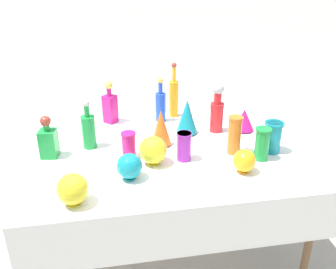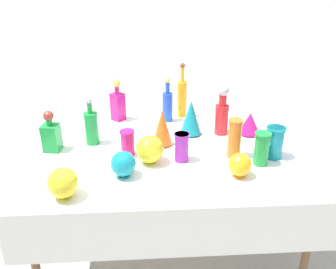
# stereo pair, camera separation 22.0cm
# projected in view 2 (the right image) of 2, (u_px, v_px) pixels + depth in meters

# --- Properties ---
(ground_plane) EXTENTS (40.00, 40.00, 0.00)m
(ground_plane) POSITION_uv_depth(u_px,v_px,m) (168.00, 247.00, 2.57)
(ground_plane) COLOR #A0998C
(display_table) EXTENTS (1.64, 1.17, 0.76)m
(display_table) POSITION_uv_depth(u_px,v_px,m) (168.00, 160.00, 2.24)
(display_table) COLOR white
(display_table) RESTS_ON ground
(tall_bottle_0) EXTENTS (0.06, 0.06, 0.39)m
(tall_bottle_0) POSITION_uv_depth(u_px,v_px,m) (182.00, 97.00, 2.65)
(tall_bottle_0) COLOR orange
(tall_bottle_0) RESTS_ON display_table
(tall_bottle_1) EXTENTS (0.07, 0.07, 0.31)m
(tall_bottle_1) POSITION_uv_depth(u_px,v_px,m) (168.00, 105.00, 2.59)
(tall_bottle_1) COLOR blue
(tall_bottle_1) RESTS_ON display_table
(tall_bottle_2) EXTENTS (0.09, 0.09, 0.33)m
(tall_bottle_2) POSITION_uv_depth(u_px,v_px,m) (222.00, 113.00, 2.39)
(tall_bottle_2) COLOR red
(tall_bottle_2) RESTS_ON display_table
(tall_bottle_3) EXTENTS (0.08, 0.08, 0.30)m
(tall_bottle_3) POSITION_uv_depth(u_px,v_px,m) (91.00, 126.00, 2.27)
(tall_bottle_3) COLOR #198C38
(tall_bottle_3) RESTS_ON display_table
(square_decanter_0) EXTENTS (0.11, 0.11, 0.30)m
(square_decanter_0) POSITION_uv_depth(u_px,v_px,m) (118.00, 104.00, 2.60)
(square_decanter_0) COLOR #C61972
(square_decanter_0) RESTS_ON display_table
(square_decanter_1) EXTENTS (0.11, 0.11, 0.25)m
(square_decanter_1) POSITION_uv_depth(u_px,v_px,m) (51.00, 135.00, 2.19)
(square_decanter_1) COLOR #198C38
(square_decanter_1) RESTS_ON display_table
(slender_vase_0) EXTENTS (0.09, 0.09, 0.17)m
(slender_vase_0) POSITION_uv_depth(u_px,v_px,m) (182.00, 146.00, 2.09)
(slender_vase_0) COLOR purple
(slender_vase_0) RESTS_ON display_table
(slender_vase_1) EXTENTS (0.08, 0.08, 0.23)m
(slender_vase_1) POSITION_uv_depth(u_px,v_px,m) (234.00, 137.00, 2.12)
(slender_vase_1) COLOR orange
(slender_vase_1) RESTS_ON display_table
(slender_vase_2) EXTENTS (0.11, 0.11, 0.19)m
(slender_vase_2) POSITION_uv_depth(u_px,v_px,m) (275.00, 141.00, 2.12)
(slender_vase_2) COLOR teal
(slender_vase_2) RESTS_ON display_table
(slender_vase_3) EXTENTS (0.09, 0.09, 0.15)m
(slender_vase_3) POSITION_uv_depth(u_px,v_px,m) (128.00, 142.00, 2.15)
(slender_vase_3) COLOR #C61972
(slender_vase_3) RESTS_ON display_table
(slender_vase_4) EXTENTS (0.09, 0.09, 0.19)m
(slender_vase_4) POSITION_uv_depth(u_px,v_px,m) (262.00, 148.00, 2.04)
(slender_vase_4) COLOR #198C38
(slender_vase_4) RESTS_ON display_table
(fluted_vase_0) EXTENTS (0.14, 0.14, 0.23)m
(fluted_vase_0) POSITION_uv_depth(u_px,v_px,m) (191.00, 117.00, 2.39)
(fluted_vase_0) COLOR teal
(fluted_vase_0) RESTS_ON display_table
(fluted_vase_1) EXTENTS (0.12, 0.12, 0.23)m
(fluted_vase_1) POSITION_uv_depth(u_px,v_px,m) (162.00, 127.00, 2.25)
(fluted_vase_1) COLOR orange
(fluted_vase_1) RESTS_ON display_table
(fluted_vase_2) EXTENTS (0.14, 0.14, 0.15)m
(fluted_vase_2) POSITION_uv_depth(u_px,v_px,m) (250.00, 123.00, 2.41)
(fluted_vase_2) COLOR #C61972
(fluted_vase_2) RESTS_ON display_table
(round_bowl_0) EXTENTS (0.12, 0.12, 0.13)m
(round_bowl_0) POSITION_uv_depth(u_px,v_px,m) (240.00, 165.00, 1.94)
(round_bowl_0) COLOR orange
(round_bowl_0) RESTS_ON display_table
(round_bowl_1) EXTENTS (0.16, 0.16, 0.16)m
(round_bowl_1) POSITION_uv_depth(u_px,v_px,m) (150.00, 149.00, 2.06)
(round_bowl_1) COLOR yellow
(round_bowl_1) RESTS_ON display_table
(round_bowl_2) EXTENTS (0.15, 0.15, 0.16)m
(round_bowl_2) POSITION_uv_depth(u_px,v_px,m) (63.00, 183.00, 1.76)
(round_bowl_2) COLOR yellow
(round_bowl_2) RESTS_ON display_table
(round_bowl_3) EXTENTS (0.13, 0.13, 0.14)m
(round_bowl_3) POSITION_uv_depth(u_px,v_px,m) (123.00, 164.00, 1.94)
(round_bowl_3) COLOR teal
(round_bowl_3) RESTS_ON display_table
(price_tag_left) EXTENTS (0.05, 0.02, 0.04)m
(price_tag_left) POSITION_uv_depth(u_px,v_px,m) (93.00, 202.00, 1.73)
(price_tag_left) COLOR white
(price_tag_left) RESTS_ON display_table
(price_tag_center) EXTENTS (0.06, 0.02, 0.04)m
(price_tag_center) POSITION_uv_depth(u_px,v_px,m) (288.00, 192.00, 1.80)
(price_tag_center) COLOR white
(price_tag_center) RESTS_ON display_table
(cardboard_box_behind_left) EXTENTS (0.44, 0.45, 0.43)m
(cardboard_box_behind_left) POSITION_uv_depth(u_px,v_px,m) (197.00, 144.00, 3.59)
(cardboard_box_behind_left) COLOR tan
(cardboard_box_behind_left) RESTS_ON ground
(cardboard_box_behind_right) EXTENTS (0.41, 0.43, 0.39)m
(cardboard_box_behind_right) POSITION_uv_depth(u_px,v_px,m) (196.00, 148.00, 3.58)
(cardboard_box_behind_right) COLOR tan
(cardboard_box_behind_right) RESTS_ON ground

